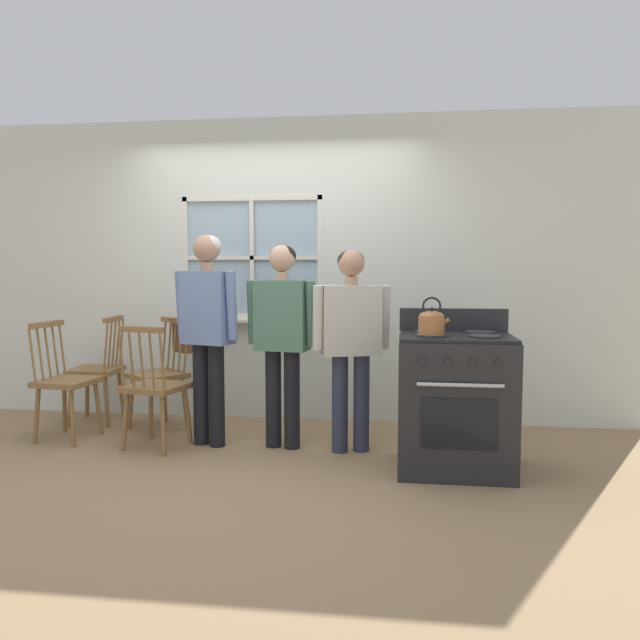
% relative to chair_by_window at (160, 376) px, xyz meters
% --- Properties ---
extents(ground_plane, '(16.00, 16.00, 0.00)m').
position_rel_chair_by_window_xyz_m(ground_plane, '(0.91, -0.86, -0.46)').
color(ground_plane, '#937551').
extents(wall_back, '(6.40, 0.16, 2.70)m').
position_rel_chair_by_window_xyz_m(wall_back, '(0.92, 0.54, 0.88)').
color(wall_back, silver).
rests_on(wall_back, ground_plane).
extents(chair_by_window, '(0.58, 0.57, 0.95)m').
position_rel_chair_by_window_xyz_m(chair_by_window, '(0.00, 0.00, 0.00)').
color(chair_by_window, olive).
rests_on(chair_by_window, ground_plane).
extents(chair_near_wall, '(0.45, 0.46, 0.95)m').
position_rel_chair_by_window_xyz_m(chair_near_wall, '(-0.63, -0.40, 0.00)').
color(chair_near_wall, olive).
rests_on(chair_near_wall, ground_plane).
extents(chair_center_cluster, '(0.43, 0.45, 0.95)m').
position_rel_chair_by_window_xyz_m(chair_center_cluster, '(-0.64, 0.16, 0.00)').
color(chair_center_cluster, olive).
rests_on(chair_center_cluster, ground_plane).
extents(chair_near_stove, '(0.50, 0.49, 0.95)m').
position_rel_chair_by_window_xyz_m(chair_near_stove, '(0.18, -0.53, 0.00)').
color(chair_near_stove, olive).
rests_on(chair_near_stove, ground_plane).
extents(person_elderly_left, '(0.54, 0.31, 1.62)m').
position_rel_chair_by_window_xyz_m(person_elderly_left, '(0.56, -0.41, 0.53)').
color(person_elderly_left, black).
rests_on(person_elderly_left, ground_plane).
extents(person_teen_center, '(0.55, 0.27, 1.54)m').
position_rel_chair_by_window_xyz_m(person_teen_center, '(1.14, -0.39, 0.48)').
color(person_teen_center, black).
rests_on(person_teen_center, ground_plane).
extents(person_adult_right, '(0.58, 0.32, 1.51)m').
position_rel_chair_by_window_xyz_m(person_adult_right, '(1.66, -0.43, 0.45)').
color(person_adult_right, '#2D3347').
rests_on(person_adult_right, ground_plane).
extents(stove, '(0.76, 0.68, 1.08)m').
position_rel_chair_by_window_xyz_m(stove, '(2.40, -0.75, 0.02)').
color(stove, '#232326').
rests_on(stove, ground_plane).
extents(kettle, '(0.21, 0.17, 0.25)m').
position_rel_chair_by_window_xyz_m(kettle, '(2.23, -0.89, 0.57)').
color(kettle, '#A86638').
rests_on(kettle, stove).
extents(potted_plant, '(0.17, 0.17, 0.21)m').
position_rel_chair_by_window_xyz_m(potted_plant, '(0.42, 0.45, 0.51)').
color(potted_plant, '#935B3D').
rests_on(potted_plant, wall_back).
extents(handbag, '(0.25, 0.25, 0.31)m').
position_rel_chair_by_window_xyz_m(handbag, '(0.15, 0.18, 0.32)').
color(handbag, brown).
rests_on(handbag, chair_by_window).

